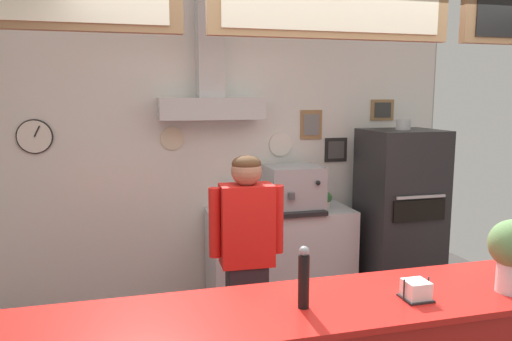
{
  "coord_description": "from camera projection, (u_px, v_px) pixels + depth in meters",
  "views": [
    {
      "loc": [
        -1.03,
        -2.34,
        2.03
      ],
      "look_at": [
        -0.19,
        0.78,
        1.54
      ],
      "focal_mm": 35.18,
      "sensor_mm": 36.0,
      "label": 1
    }
  ],
  "objects": [
    {
      "name": "espresso_machine",
      "position": [
        293.0,
        189.0,
        4.79
      ],
      "size": [
        0.52,
        0.54,
        0.43
      ],
      "color": "#A3A5AD",
      "rests_on": "back_prep_counter"
    },
    {
      "name": "pizza_oven",
      "position": [
        399.0,
        216.0,
        4.9
      ],
      "size": [
        0.7,
        0.68,
        1.8
      ],
      "color": "#232326",
      "rests_on": "ground_plane"
    },
    {
      "name": "pepper_grinder",
      "position": [
        304.0,
        277.0,
        2.23
      ],
      "size": [
        0.05,
        0.05,
        0.29
      ],
      "color": "black",
      "rests_on": "service_counter"
    },
    {
      "name": "back_prep_counter",
      "position": [
        280.0,
        257.0,
        4.89
      ],
      "size": [
        1.39,
        0.6,
        0.93
      ],
      "color": "silver",
      "rests_on": "ground_plane"
    },
    {
      "name": "potted_basil",
      "position": [
        326.0,
        199.0,
        4.9
      ],
      "size": [
        0.12,
        0.12,
        0.16
      ],
      "color": "beige",
      "rests_on": "back_prep_counter"
    },
    {
      "name": "shop_worker",
      "position": [
        247.0,
        260.0,
        3.47
      ],
      "size": [
        0.52,
        0.24,
        1.63
      ],
      "rotation": [
        0.0,
        0.0,
        3.1
      ],
      "color": "#232328",
      "rests_on": "ground_plane"
    },
    {
      "name": "napkin_holder",
      "position": [
        416.0,
        291.0,
        2.33
      ],
      "size": [
        0.14,
        0.13,
        0.1
      ],
      "color": "#262628",
      "rests_on": "service_counter"
    },
    {
      "name": "potted_sage",
      "position": [
        241.0,
        198.0,
        4.66
      ],
      "size": [
        0.21,
        0.21,
        0.26
      ],
      "color": "#9E563D",
      "rests_on": "back_prep_counter"
    },
    {
      "name": "back_wall_assembly",
      "position": [
        231.0,
        139.0,
        4.81
      ],
      "size": [
        4.57,
        2.65,
        2.99
      ],
      "color": "#9E9E99",
      "rests_on": "ground_plane"
    }
  ]
}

